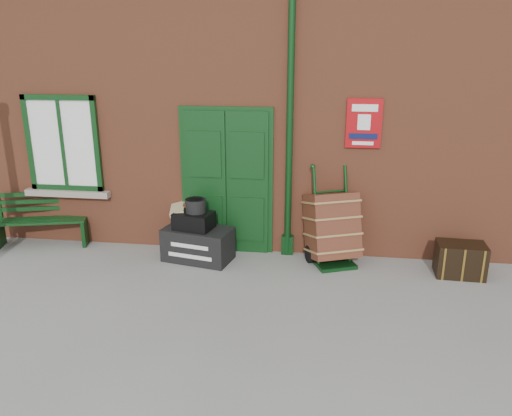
% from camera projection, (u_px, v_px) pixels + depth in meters
% --- Properties ---
extents(ground, '(80.00, 80.00, 0.00)m').
position_uv_depth(ground, '(229.00, 293.00, 6.54)').
color(ground, gray).
rests_on(ground, ground).
extents(station_building, '(10.30, 4.30, 4.36)m').
position_uv_depth(station_building, '(263.00, 100.00, 9.18)').
color(station_building, brown).
rests_on(station_building, ground).
extents(bench, '(1.48, 0.79, 0.88)m').
position_uv_depth(bench, '(42.00, 218.00, 8.08)').
color(bench, black).
rests_on(bench, ground).
extents(houdini_trunk, '(1.09, 0.74, 0.50)m').
position_uv_depth(houdini_trunk, '(198.00, 244.00, 7.52)').
color(houdini_trunk, black).
rests_on(houdini_trunk, ground).
extents(strongbox, '(0.62, 0.50, 0.25)m').
position_uv_depth(strongbox, '(194.00, 221.00, 7.41)').
color(strongbox, black).
rests_on(strongbox, houdini_trunk).
extents(hatbox, '(0.36, 0.36, 0.20)m').
position_uv_depth(hatbox, '(196.00, 206.00, 7.37)').
color(hatbox, black).
rests_on(hatbox, strongbox).
extents(suitcase_back, '(0.51, 0.61, 0.78)m').
position_uv_depth(suitcase_back, '(184.00, 229.00, 7.72)').
color(suitcase_back, tan).
rests_on(suitcase_back, ground).
extents(suitcase_front, '(0.49, 0.56, 0.67)m').
position_uv_depth(suitcase_front, '(196.00, 233.00, 7.72)').
color(suitcase_front, tan).
rests_on(suitcase_front, ground).
extents(porter_trolley, '(0.92, 0.95, 1.43)m').
position_uv_depth(porter_trolley, '(332.00, 227.00, 7.36)').
color(porter_trolley, black).
rests_on(porter_trolley, ground).
extents(dark_trunk, '(0.67, 0.45, 0.47)m').
position_uv_depth(dark_trunk, '(460.00, 260.00, 7.00)').
color(dark_trunk, black).
rests_on(dark_trunk, ground).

